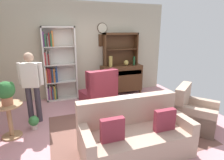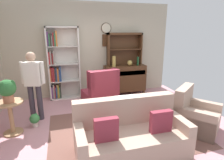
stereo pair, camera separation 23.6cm
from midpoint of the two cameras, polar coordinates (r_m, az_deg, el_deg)
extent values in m
cube|color=#C68C93|center=(4.18, -2.06, -13.64)|extent=(5.40, 4.60, 0.02)
cube|color=#BCB299|center=(5.76, -8.61, 9.06)|extent=(5.00, 0.06, 2.80)
cylinder|color=beige|center=(5.78, -4.22, 15.71)|extent=(0.28, 0.03, 0.28)
torus|color=#382314|center=(5.78, -4.22, 15.71)|extent=(0.31, 0.02, 0.31)
cube|color=#4C2D19|center=(5.79, -3.99, 12.14)|extent=(0.28, 0.03, 0.36)
cube|color=brown|center=(3.98, 2.12, -14.97)|extent=(2.97, 2.16, 0.01)
cube|color=silver|center=(5.51, -21.31, 4.23)|extent=(0.04, 0.30, 2.10)
cube|color=silver|center=(5.55, -12.41, 4.99)|extent=(0.04, 0.30, 2.10)
cube|color=silver|center=(5.43, -17.71, 15.35)|extent=(0.90, 0.30, 0.04)
cube|color=silver|center=(5.78, -16.06, -5.44)|extent=(0.90, 0.30, 0.04)
cube|color=silver|center=(5.66, -16.93, 4.87)|extent=(0.90, 0.01, 2.10)
cube|color=silver|center=(5.63, -16.45, -0.43)|extent=(0.86, 0.30, 0.02)
cube|color=#723F7F|center=(5.70, -20.11, -4.00)|extent=(0.04, 0.18, 0.34)
cube|color=gray|center=(5.68, -19.71, -3.53)|extent=(0.04, 0.20, 0.42)
cube|color=#B22D33|center=(5.69, -19.31, -3.76)|extent=(0.03, 0.18, 0.37)
cube|color=#284C8C|center=(5.70, -19.00, -4.02)|extent=(0.03, 0.23, 0.31)
cube|color=gray|center=(5.69, -18.75, -3.60)|extent=(0.02, 0.12, 0.39)
cube|color=gold|center=(5.69, -18.38, -3.61)|extent=(0.04, 0.19, 0.39)
cube|color=#337247|center=(5.70, -18.03, -3.90)|extent=(0.02, 0.19, 0.32)
cube|color=#3F3833|center=(5.68, -17.79, -3.39)|extent=(0.03, 0.13, 0.42)
cube|color=silver|center=(5.51, -16.85, 4.62)|extent=(0.86, 0.30, 0.02)
cube|color=#CC7233|center=(5.56, -20.69, 1.14)|extent=(0.02, 0.22, 0.38)
cube|color=#B22D33|center=(5.55, -20.41, 1.37)|extent=(0.02, 0.16, 0.42)
cube|color=#B22D33|center=(5.55, -20.07, 1.33)|extent=(0.02, 0.19, 0.41)
cube|color=#B22D33|center=(5.55, -19.77, 1.26)|extent=(0.03, 0.18, 0.39)
cube|color=#3F3833|center=(5.55, -19.35, 1.30)|extent=(0.03, 0.15, 0.39)
cube|color=#284C8C|center=(5.55, -19.05, 1.36)|extent=(0.02, 0.19, 0.40)
cube|color=#CC7233|center=(5.55, -18.60, 1.34)|extent=(0.04, 0.22, 0.38)
cube|color=#284C8C|center=(5.56, -18.14, 0.98)|extent=(0.02, 0.22, 0.30)
cube|color=#284C8C|center=(5.55, -17.86, 1.70)|extent=(0.03, 0.16, 0.44)
cube|color=silver|center=(5.45, -17.26, 9.84)|extent=(0.86, 0.30, 0.02)
cube|color=#B22D33|center=(5.46, -21.09, 6.12)|extent=(0.04, 0.15, 0.35)
cube|color=gray|center=(5.46, -20.71, 6.40)|extent=(0.03, 0.17, 0.39)
cube|color=#B22D33|center=(5.47, -20.22, 5.98)|extent=(0.03, 0.10, 0.31)
cube|color=gray|center=(5.46, -19.85, 6.49)|extent=(0.03, 0.21, 0.40)
cube|color=#723F7F|center=(5.41, -21.63, 11.61)|extent=(0.04, 0.12, 0.39)
cube|color=#337247|center=(5.41, -21.15, 11.35)|extent=(0.03, 0.21, 0.33)
cube|color=#3F3833|center=(5.41, -20.75, 11.42)|extent=(0.03, 0.15, 0.34)
cube|color=gray|center=(5.41, -20.41, 11.15)|extent=(0.02, 0.22, 0.28)
cube|color=#B22D33|center=(5.41, -20.06, 11.62)|extent=(0.03, 0.15, 0.36)
cube|color=#337247|center=(5.41, -19.56, 11.56)|extent=(0.04, 0.22, 0.34)
cube|color=#CC7233|center=(5.41, -19.13, 11.98)|extent=(0.04, 0.24, 0.42)
cube|color=#4C2D19|center=(5.94, 1.76, 0.67)|extent=(1.30, 0.45, 0.82)
cube|color=#4C2D19|center=(5.73, -3.27, -4.71)|extent=(0.06, 0.06, 0.10)
cube|color=#4C2D19|center=(6.15, 7.55, -3.40)|extent=(0.06, 0.06, 0.10)
cube|color=#4C2D19|center=(6.05, -4.20, -3.63)|extent=(0.06, 0.06, 0.10)
cube|color=#4C2D19|center=(6.45, 6.15, -2.47)|extent=(0.06, 0.06, 0.10)
cube|color=#3D2414|center=(5.69, 2.57, 2.14)|extent=(1.20, 0.01, 0.14)
cube|color=#4C2D19|center=(5.68, -3.52, 9.32)|extent=(0.04, 0.26, 1.00)
cube|color=#4C2D19|center=(6.06, 6.31, 9.63)|extent=(0.04, 0.26, 1.00)
cube|color=#4C2D19|center=(5.82, 1.58, 14.13)|extent=(1.10, 0.26, 0.06)
cube|color=#4C2D19|center=(5.85, 1.55, 9.52)|extent=(1.06, 0.26, 0.02)
cube|color=#4C2D19|center=(5.96, 1.12, 9.63)|extent=(1.10, 0.01, 1.00)
cylinder|color=tan|center=(5.61, -1.63, 5.77)|extent=(0.11, 0.11, 0.32)
ellipsoid|color=tan|center=(5.82, 3.24, 5.34)|extent=(0.15, 0.15, 0.17)
cylinder|color=#194223|center=(5.89, 5.68, 5.94)|extent=(0.07, 0.07, 0.28)
cube|color=tan|center=(3.23, 5.09, -18.68)|extent=(1.80, 0.86, 0.42)
cube|color=tan|center=(3.27, 2.89, -9.15)|extent=(1.80, 0.21, 0.48)
cube|color=tan|center=(2.99, -10.49, -20.02)|extent=(0.14, 0.85, 0.60)
cube|color=tan|center=(3.57, 17.74, -14.20)|extent=(0.14, 0.85, 0.60)
cube|color=maroon|center=(2.79, -2.39, -15.14)|extent=(0.36, 0.10, 0.36)
cube|color=maroon|center=(3.14, 13.86, -11.93)|extent=(0.36, 0.10, 0.36)
cube|color=white|center=(3.18, 2.95, -5.17)|extent=(0.36, 0.18, 0.00)
cube|color=tan|center=(4.30, 23.00, -10.92)|extent=(1.07, 1.08, 0.40)
cube|color=tan|center=(4.18, 19.59, -4.77)|extent=(0.70, 0.61, 0.48)
cube|color=tan|center=(4.00, 22.33, -11.70)|extent=(0.59, 0.70, 0.55)
cube|color=tan|center=(4.55, 23.78, -8.52)|extent=(0.59, 0.70, 0.55)
cube|color=maroon|center=(5.01, -5.76, -5.84)|extent=(0.93, 0.95, 0.42)
cube|color=maroon|center=(4.59, -4.30, -0.90)|extent=(0.80, 0.36, 0.63)
cube|color=maroon|center=(4.75, -0.90, 0.91)|extent=(0.16, 0.29, 0.44)
cube|color=maroon|center=(4.46, -8.44, -0.24)|extent=(0.16, 0.29, 0.44)
cylinder|color=#A87F56|center=(4.03, -31.08, -6.66)|extent=(0.52, 0.52, 0.03)
cylinder|color=#A87F56|center=(4.15, -30.43, -10.99)|extent=(0.08, 0.08, 0.64)
cylinder|color=#A87F56|center=(4.29, -29.86, -14.70)|extent=(0.36, 0.36, 0.03)
cylinder|color=#AD6B4C|center=(3.97, -31.16, -5.56)|extent=(0.19, 0.19, 0.15)
sphere|color=#2D6B33|center=(3.91, -31.58, -2.69)|extent=(0.32, 0.32, 0.32)
ellipsoid|color=#2D6B33|center=(3.80, -32.50, -2.67)|extent=(0.09, 0.06, 0.23)
ellipsoid|color=#2D6B33|center=(3.86, -30.06, -2.07)|extent=(0.09, 0.06, 0.23)
cylinder|color=beige|center=(4.35, -24.33, -13.04)|extent=(0.12, 0.12, 0.10)
sphere|color=#387F42|center=(4.29, -24.52, -11.46)|extent=(0.21, 0.21, 0.21)
ellipsoid|color=#387F42|center=(4.22, -24.93, -11.59)|extent=(0.06, 0.04, 0.15)
ellipsoid|color=#387F42|center=(4.33, -24.14, -10.76)|extent=(0.06, 0.04, 0.15)
ellipsoid|color=#387F42|center=(4.22, -25.13, -11.57)|extent=(0.06, 0.04, 0.15)
cylinder|color=#38333D|center=(4.55, -25.40, -6.85)|extent=(0.15, 0.15, 0.82)
cylinder|color=#38333D|center=(4.49, -23.24, -6.90)|extent=(0.15, 0.15, 0.82)
cube|color=silver|center=(4.33, -25.30, 1.38)|extent=(0.38, 0.28, 0.52)
sphere|color=tan|center=(4.26, -25.88, 6.34)|extent=(0.24, 0.24, 0.20)
cylinder|color=silver|center=(4.41, -28.01, 1.63)|extent=(0.10, 0.10, 0.48)
cylinder|color=silver|center=(4.25, -22.57, 1.81)|extent=(0.10, 0.10, 0.48)
cube|color=#4C2D19|center=(3.86, 3.49, -9.31)|extent=(0.80, 0.50, 0.03)
cube|color=#4C2D19|center=(3.66, -0.72, -14.49)|extent=(0.05, 0.05, 0.39)
cube|color=#4C2D19|center=(3.93, 9.82, -12.50)|extent=(0.05, 0.05, 0.39)
cube|color=#4C2D19|center=(4.03, -2.76, -11.53)|extent=(0.05, 0.05, 0.39)
cube|color=#4C2D19|center=(4.27, 6.94, -9.97)|extent=(0.05, 0.05, 0.39)
cube|color=#284C8C|center=(3.79, 1.62, -9.30)|extent=(0.16, 0.14, 0.03)
cube|color=#B22D33|center=(3.77, 1.41, -9.00)|extent=(0.14, 0.11, 0.02)
cube|color=gray|center=(3.77, 1.59, -8.66)|extent=(0.22, 0.13, 0.02)
camera|label=1|loc=(0.12, -91.68, -0.46)|focal=29.59mm
camera|label=2|loc=(0.12, 88.32, 0.46)|focal=29.59mm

